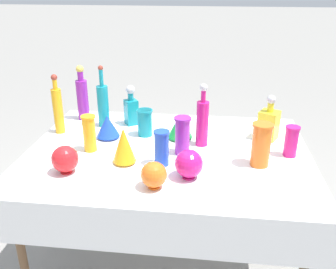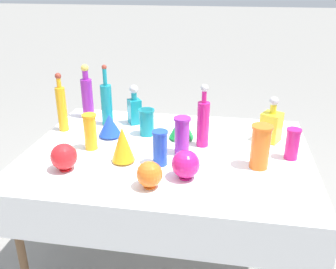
% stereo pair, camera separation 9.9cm
% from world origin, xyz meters
% --- Properties ---
extents(ground_plane, '(40.00, 40.00, 0.00)m').
position_xyz_m(ground_plane, '(0.00, 0.00, 0.00)').
color(ground_plane, gray).
extents(display_table, '(1.61, 1.20, 0.76)m').
position_xyz_m(display_table, '(0.00, -0.03, 0.71)').
color(display_table, white).
rests_on(display_table, ground).
extents(tall_bottle_0, '(0.08, 0.08, 0.38)m').
position_xyz_m(tall_bottle_0, '(-0.64, 0.44, 0.92)').
color(tall_bottle_0, purple).
rests_on(tall_bottle_0, display_table).
extents(tall_bottle_1, '(0.06, 0.06, 0.38)m').
position_xyz_m(tall_bottle_1, '(-0.72, 0.19, 0.92)').
color(tall_bottle_1, orange).
rests_on(tall_bottle_1, display_table).
extents(tall_bottle_2, '(0.07, 0.07, 0.41)m').
position_xyz_m(tall_bottle_2, '(-0.47, 0.33, 0.91)').
color(tall_bottle_2, teal).
rests_on(tall_bottle_2, display_table).
extents(tall_bottle_3, '(0.07, 0.07, 0.37)m').
position_xyz_m(tall_bottle_3, '(0.19, 0.10, 0.91)').
color(tall_bottle_3, '#C61972').
rests_on(tall_bottle_3, display_table).
extents(square_decanter_0, '(0.14, 0.14, 0.28)m').
position_xyz_m(square_decanter_0, '(0.59, 0.24, 0.86)').
color(square_decanter_0, yellow).
rests_on(square_decanter_0, display_table).
extents(square_decanter_1, '(0.11, 0.11, 0.27)m').
position_xyz_m(square_decanter_1, '(-0.29, 0.38, 0.87)').
color(square_decanter_1, teal).
rests_on(square_decanter_1, display_table).
extents(slender_vase_0, '(0.08, 0.08, 0.17)m').
position_xyz_m(slender_vase_0, '(0.68, 0.01, 0.85)').
color(slender_vase_0, '#C61972').
rests_on(slender_vase_0, display_table).
extents(slender_vase_1, '(0.08, 0.08, 0.21)m').
position_xyz_m(slender_vase_1, '(-0.44, -0.05, 0.87)').
color(slender_vase_1, orange).
rests_on(slender_vase_1, display_table).
extents(slender_vase_2, '(0.10, 0.10, 0.17)m').
position_xyz_m(slender_vase_2, '(-0.17, 0.20, 0.85)').
color(slender_vase_2, teal).
rests_on(slender_vase_2, display_table).
extents(slender_vase_3, '(0.10, 0.10, 0.22)m').
position_xyz_m(slender_vase_3, '(0.08, -0.03, 0.88)').
color(slender_vase_3, purple).
rests_on(slender_vase_3, display_table).
extents(slender_vase_4, '(0.08, 0.08, 0.19)m').
position_xyz_m(slender_vase_4, '(-0.01, -0.17, 0.86)').
color(slender_vase_4, blue).
rests_on(slender_vase_4, display_table).
extents(slender_vase_5, '(0.11, 0.11, 0.24)m').
position_xyz_m(slender_vase_5, '(0.50, -0.12, 0.88)').
color(slender_vase_5, orange).
rests_on(slender_vase_5, display_table).
extents(fluted_vase_0, '(0.15, 0.15, 0.16)m').
position_xyz_m(fluted_vase_0, '(0.05, 0.18, 0.84)').
color(fluted_vase_0, '#198C38').
rests_on(fluted_vase_0, display_table).
extents(fluted_vase_1, '(0.13, 0.13, 0.20)m').
position_xyz_m(fluted_vase_1, '(-0.21, -0.18, 0.86)').
color(fluted_vase_1, orange).
rests_on(fluted_vase_1, display_table).
extents(fluted_vase_2, '(0.14, 0.14, 0.14)m').
position_xyz_m(fluted_vase_2, '(-0.39, 0.14, 0.84)').
color(fluted_vase_2, blue).
rests_on(fluted_vase_2, display_table).
extents(round_bowl_0, '(0.14, 0.14, 0.15)m').
position_xyz_m(round_bowl_0, '(0.14, -0.30, 0.84)').
color(round_bowl_0, '#C61972').
rests_on(round_bowl_0, display_table).
extents(round_bowl_1, '(0.14, 0.14, 0.14)m').
position_xyz_m(round_bowl_1, '(-0.49, -0.32, 0.84)').
color(round_bowl_1, red).
rests_on(round_bowl_1, display_table).
extents(round_bowl_2, '(0.13, 0.13, 0.13)m').
position_xyz_m(round_bowl_2, '(-0.02, -0.41, 0.83)').
color(round_bowl_2, orange).
rests_on(round_bowl_2, display_table).
extents(price_tag_left, '(0.05, 0.02, 0.03)m').
position_xyz_m(price_tag_left, '(0.04, -0.53, 0.78)').
color(price_tag_left, white).
rests_on(price_tag_left, display_table).
extents(price_tag_center, '(0.05, 0.02, 0.03)m').
position_xyz_m(price_tag_center, '(0.05, -0.55, 0.78)').
color(price_tag_center, white).
rests_on(price_tag_center, display_table).
extents(cardboard_box_behind_left, '(0.42, 0.43, 0.44)m').
position_xyz_m(cardboard_box_behind_left, '(0.02, 1.02, 0.18)').
color(cardboard_box_behind_left, tan).
rests_on(cardboard_box_behind_left, ground).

